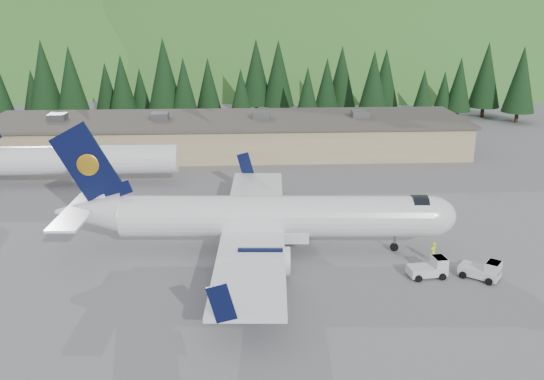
{
  "coord_description": "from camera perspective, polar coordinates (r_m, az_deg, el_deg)",
  "views": [
    {
      "loc": [
        -3.01,
        -51.7,
        22.45
      ],
      "look_at": [
        0.0,
        6.0,
        4.0
      ],
      "focal_mm": 40.0,
      "sensor_mm": 36.0,
      "label": 1
    }
  ],
  "objects": [
    {
      "name": "ramp_worker",
      "position": [
        55.68,
        14.92,
        -5.67
      ],
      "size": [
        0.81,
        0.74,
        1.85
      ],
      "primitive_type": "imported",
      "rotation": [
        0.0,
        0.0,
        3.72
      ],
      "color": "#E7F31D",
      "rests_on": "ground"
    },
    {
      "name": "baggage_tug_b",
      "position": [
        53.71,
        19.27,
        -7.16
      ],
      "size": [
        3.52,
        3.26,
        1.71
      ],
      "rotation": [
        0.0,
        0.0,
        -0.67
      ],
      "color": "silver",
      "rests_on": "ground"
    },
    {
      "name": "tree_line",
      "position": [
        115.38,
        -5.09,
        10.26
      ],
      "size": [
        114.51,
        18.98,
        14.26
      ],
      "color": "black",
      "rests_on": "ground"
    },
    {
      "name": "hills",
      "position": [
        285.27,
        8.64,
        -4.16
      ],
      "size": [
        614.0,
        330.0,
        300.0
      ],
      "color": "#32631E",
      "rests_on": "ground"
    },
    {
      "name": "airliner",
      "position": [
        55.24,
        -0.79,
        -2.64
      ],
      "size": [
        36.63,
        34.34,
        12.16
      ],
      "rotation": [
        0.0,
        0.0,
        -0.05
      ],
      "color": "white",
      "rests_on": "ground"
    },
    {
      "name": "baggage_tug_a",
      "position": [
        52.91,
        14.69,
        -7.12
      ],
      "size": [
        3.32,
        2.21,
        1.68
      ],
      "rotation": [
        0.0,
        0.0,
        0.12
      ],
      "color": "silver",
      "rests_on": "ground"
    },
    {
      "name": "second_airliner",
      "position": [
        79.23,
        -18.97,
        2.76
      ],
      "size": [
        27.5,
        11.0,
        10.05
      ],
      "color": "white",
      "rests_on": "ground"
    },
    {
      "name": "terminal_building",
      "position": [
        91.89,
        -4.18,
        5.2
      ],
      "size": [
        71.0,
        17.0,
        6.1
      ],
      "color": "#988B66",
      "rests_on": "ground"
    },
    {
      "name": "ground",
      "position": [
        56.45,
        0.32,
        -5.73
      ],
      "size": [
        600.0,
        600.0,
        0.0
      ],
      "primitive_type": "plane",
      "color": "#5B5B60"
    }
  ]
}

